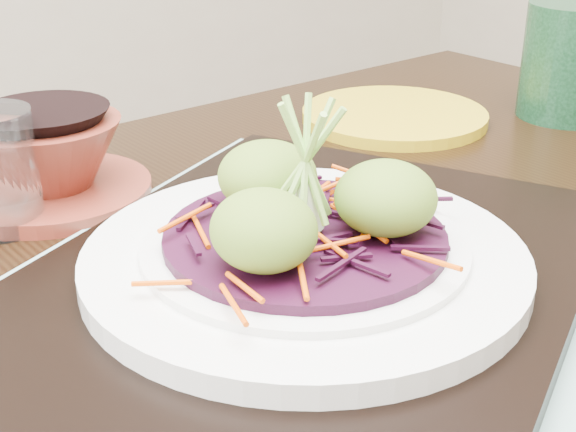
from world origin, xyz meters
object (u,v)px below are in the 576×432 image
serving_tray (304,284)px  white_plate (305,257)px  terracotta_bowl_set (50,164)px  green_jar (572,61)px  dining_table (323,400)px  yellow_plate (394,116)px

serving_tray → white_plate: white_plate is taller
white_plate → terracotta_bowl_set: size_ratio=1.54×
serving_tray → terracotta_bowl_set: (-0.09, 0.25, 0.02)m
serving_tray → white_plate: size_ratio=1.54×
white_plate → green_jar: (0.46, 0.18, 0.03)m
terracotta_bowl_set → dining_table: bearing=-64.9°
terracotta_bowl_set → white_plate: bearing=-71.4°
serving_tray → terracotta_bowl_set: bearing=78.0°
dining_table → yellow_plate: bearing=36.4°
serving_tray → white_plate: 0.02m
dining_table → green_jar: 0.49m
terracotta_bowl_set → green_jar: 0.55m
terracotta_bowl_set → green_jar: size_ratio=1.50×
terracotta_bowl_set → green_jar: bearing=-7.4°
dining_table → yellow_plate: 0.38m
dining_table → yellow_plate: (0.26, 0.25, 0.10)m
white_plate → yellow_plate: size_ratio=1.42×
dining_table → serving_tray: size_ratio=2.98×
serving_tray → yellow_plate: (0.29, 0.27, -0.01)m
serving_tray → green_jar: size_ratio=3.55×
terracotta_bowl_set → yellow_plate: terracotta_bowl_set is taller
serving_tray → dining_table: bearing=-2.5°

